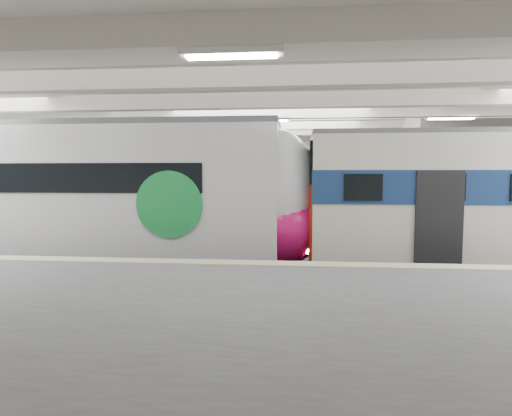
# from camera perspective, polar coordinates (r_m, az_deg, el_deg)

# --- Properties ---
(station_hall) EXTENTS (36.00, 24.00, 5.75)m
(station_hall) POSITION_cam_1_polar(r_m,az_deg,el_deg) (10.94, 0.17, 5.35)
(station_hall) COLOR black
(station_hall) RESTS_ON ground
(modern_emu) EXTENTS (14.50, 2.99, 4.64)m
(modern_emu) POSITION_cam_1_polar(r_m,az_deg,el_deg) (13.92, -19.16, 0.97)
(modern_emu) COLOR silver
(modern_emu) RESTS_ON ground
(far_train) EXTENTS (12.79, 2.62, 4.13)m
(far_train) POSITION_cam_1_polar(r_m,az_deg,el_deg) (18.92, -10.91, 1.59)
(far_train) COLOR silver
(far_train) RESTS_ON ground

